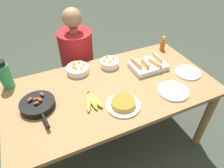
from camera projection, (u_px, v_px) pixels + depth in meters
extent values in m
plane|color=#383D33|center=(112.00, 139.00, 2.09)|extent=(14.00, 14.00, 0.00)
cube|color=olive|center=(112.00, 88.00, 1.64)|extent=(1.68, 0.88, 0.03)
cylinder|color=olive|center=(205.00, 120.00, 1.85)|extent=(0.07, 0.07, 0.69)
cylinder|color=olive|center=(20.00, 116.00, 1.89)|extent=(0.07, 0.07, 0.69)
cylinder|color=olive|center=(158.00, 75.00, 2.38)|extent=(0.07, 0.07, 0.69)
ellipsoid|color=gold|center=(89.00, 102.00, 1.47)|extent=(0.10, 0.20, 0.03)
ellipsoid|color=gold|center=(92.00, 101.00, 1.47)|extent=(0.04, 0.19, 0.03)
ellipsoid|color=gold|center=(95.00, 100.00, 1.48)|extent=(0.08, 0.20, 0.04)
cylinder|color=#4C3819|center=(89.00, 94.00, 1.53)|extent=(0.02, 0.02, 0.04)
cube|color=silver|center=(148.00, 66.00, 1.81)|extent=(0.31, 0.22, 0.05)
cube|color=#F29E56|center=(136.00, 63.00, 1.77)|extent=(0.03, 0.15, 0.05)
cube|color=#F29E56|center=(145.00, 63.00, 1.76)|extent=(0.03, 0.13, 0.05)
cube|color=#F29E56|center=(155.00, 63.00, 1.78)|extent=(0.05, 0.15, 0.04)
cube|color=#F29E56|center=(157.00, 58.00, 1.84)|extent=(0.02, 0.14, 0.05)
cylinder|color=black|center=(38.00, 106.00, 1.45)|extent=(0.24, 0.24, 0.01)
cylinder|color=black|center=(38.00, 104.00, 1.43)|extent=(0.25, 0.25, 0.04)
cylinder|color=black|center=(45.00, 121.00, 1.31)|extent=(0.04, 0.13, 0.02)
ellipsoid|color=brown|center=(35.00, 99.00, 1.42)|extent=(0.03, 0.03, 0.03)
ellipsoid|color=brown|center=(39.00, 99.00, 1.41)|extent=(0.05, 0.06, 0.03)
ellipsoid|color=brown|center=(42.00, 94.00, 1.46)|extent=(0.05, 0.05, 0.03)
ellipsoid|color=brown|center=(36.00, 103.00, 1.39)|extent=(0.04, 0.03, 0.03)
ellipsoid|color=brown|center=(30.00, 100.00, 1.41)|extent=(0.06, 0.05, 0.03)
cylinder|color=white|center=(123.00, 105.00, 1.45)|extent=(0.25, 0.25, 0.02)
cylinder|color=gold|center=(123.00, 103.00, 1.44)|extent=(0.18, 0.18, 0.04)
cylinder|color=#9F6624|center=(123.00, 101.00, 1.42)|extent=(0.18, 0.18, 0.00)
cylinder|color=white|center=(173.00, 91.00, 1.57)|extent=(0.24, 0.24, 0.02)
cylinder|color=silver|center=(176.00, 91.00, 1.55)|extent=(0.09, 0.07, 0.01)
cube|color=silver|center=(166.00, 90.00, 1.57)|extent=(0.05, 0.04, 0.00)
cylinder|color=white|center=(188.00, 73.00, 1.76)|extent=(0.22, 0.22, 0.02)
cylinder|color=silver|center=(191.00, 72.00, 1.75)|extent=(0.13, 0.04, 0.01)
cube|color=silver|center=(181.00, 72.00, 1.74)|extent=(0.06, 0.04, 0.00)
cylinder|color=white|center=(78.00, 69.00, 1.76)|extent=(0.20, 0.20, 0.06)
cone|color=#F4A819|center=(84.00, 64.00, 1.74)|extent=(0.03, 0.03, 0.05)
cone|color=#F4A819|center=(79.00, 62.00, 1.78)|extent=(0.05, 0.05, 0.04)
cone|color=#F4A819|center=(74.00, 63.00, 1.76)|extent=(0.05, 0.04, 0.05)
cone|color=#F4A819|center=(73.00, 66.00, 1.71)|extent=(0.03, 0.03, 0.06)
cone|color=#F4A819|center=(75.00, 68.00, 1.70)|extent=(0.05, 0.05, 0.05)
cone|color=#F4A819|center=(81.00, 67.00, 1.70)|extent=(0.05, 0.04, 0.06)
cylinder|color=white|center=(110.00, 63.00, 1.83)|extent=(0.17, 0.17, 0.06)
cone|color=#F4A819|center=(113.00, 58.00, 1.82)|extent=(0.03, 0.04, 0.05)
cone|color=#F4A819|center=(107.00, 56.00, 1.83)|extent=(0.04, 0.03, 0.06)
cone|color=#F4A819|center=(104.00, 60.00, 1.79)|extent=(0.03, 0.03, 0.04)
cone|color=#F4A819|center=(110.00, 61.00, 1.78)|extent=(0.05, 0.04, 0.04)
cylinder|color=#2D9351|center=(5.00, 76.00, 1.56)|extent=(0.09, 0.09, 0.21)
cylinder|color=black|center=(0.00, 63.00, 1.48)|extent=(0.07, 0.07, 0.04)
cylinder|color=#C64C0F|center=(162.00, 46.00, 2.05)|extent=(0.05, 0.05, 0.09)
cone|color=#C64C0F|center=(163.00, 40.00, 2.01)|extent=(0.05, 0.05, 0.03)
cylinder|color=gold|center=(164.00, 38.00, 2.00)|extent=(0.03, 0.03, 0.03)
cube|color=black|center=(81.00, 89.00, 2.39)|extent=(0.38, 0.38, 0.40)
cylinder|color=maroon|center=(77.00, 56.00, 2.09)|extent=(0.34, 0.34, 0.54)
cylinder|color=#9E7051|center=(73.00, 30.00, 1.91)|extent=(0.08, 0.08, 0.05)
sphere|color=#9E7051|center=(72.00, 18.00, 1.83)|extent=(0.18, 0.18, 0.18)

